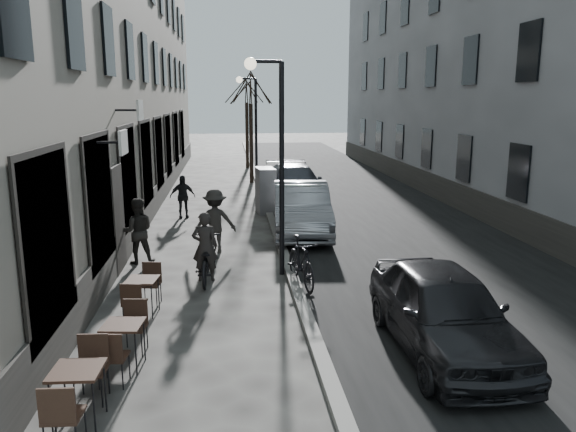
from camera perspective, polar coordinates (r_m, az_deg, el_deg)
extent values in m
plane|color=#312F2D|center=(8.26, 3.56, -18.77)|extent=(120.00, 120.00, 0.00)
cube|color=black|center=(23.92, 6.31, 1.77)|extent=(7.30, 60.00, 0.00)
cube|color=slate|center=(23.41, -2.45, 1.75)|extent=(0.25, 60.00, 0.12)
cube|color=slate|center=(26.10, 19.48, 19.68)|extent=(4.00, 35.00, 16.00)
cylinder|color=black|center=(13.16, -0.64, 4.49)|extent=(0.12, 0.12, 5.00)
cylinder|color=black|center=(13.04, -2.25, 15.42)|extent=(0.70, 0.08, 0.08)
sphere|color=#FFF2CC|center=(13.02, -3.84, 15.19)|extent=(0.28, 0.28, 0.28)
cylinder|color=black|center=(25.08, -3.26, 8.05)|extent=(0.12, 0.12, 5.00)
cylinder|color=black|center=(25.02, -4.15, 13.76)|extent=(0.70, 0.08, 0.08)
sphere|color=#FFF2CC|center=(25.01, -4.97, 13.63)|extent=(0.28, 0.28, 0.28)
cylinder|color=black|center=(28.10, -3.76, 7.34)|extent=(0.20, 0.20, 3.90)
cylinder|color=black|center=(34.08, -4.18, 8.15)|extent=(0.20, 0.20, 3.90)
cube|color=black|center=(8.00, -20.69, -14.46)|extent=(0.67, 0.67, 0.04)
cylinder|color=black|center=(8.04, -22.96, -17.66)|extent=(0.02, 0.02, 0.74)
cylinder|color=black|center=(7.88, -19.11, -17.98)|extent=(0.02, 0.02, 0.74)
cylinder|color=black|center=(8.48, -21.73, -15.93)|extent=(0.02, 0.02, 0.74)
cylinder|color=black|center=(8.33, -18.10, -16.18)|extent=(0.02, 0.02, 0.74)
cube|color=black|center=(9.33, -16.43, -10.55)|extent=(0.67, 0.67, 0.04)
cylinder|color=black|center=(9.33, -18.27, -13.15)|extent=(0.02, 0.02, 0.70)
cylinder|color=black|center=(9.19, -15.20, -13.37)|extent=(0.02, 0.02, 0.70)
cylinder|color=black|center=(9.77, -17.32, -11.92)|extent=(0.02, 0.02, 0.70)
cylinder|color=black|center=(9.63, -14.39, -12.10)|extent=(0.02, 0.02, 0.70)
cube|color=black|center=(11.44, -14.62, -6.30)|extent=(0.67, 0.67, 0.04)
cylinder|color=black|center=(11.41, -16.08, -8.36)|extent=(0.02, 0.02, 0.69)
cylinder|color=black|center=(11.27, -13.66, -8.48)|extent=(0.02, 0.02, 0.69)
cylinder|color=black|center=(11.85, -15.34, -7.54)|extent=(0.02, 0.02, 0.69)
cylinder|color=black|center=(11.72, -13.01, -7.65)|extent=(0.02, 0.02, 0.69)
cube|color=slate|center=(20.76, -2.30, 2.61)|extent=(0.72, 1.17, 1.67)
imported|color=black|center=(13.26, -8.40, -4.42)|extent=(0.71, 1.92, 1.00)
imported|color=#292524|center=(13.18, -8.44, -3.09)|extent=(0.61, 0.41, 1.64)
imported|color=black|center=(14.92, -15.03, -1.48)|extent=(0.89, 0.73, 1.70)
imported|color=#2A2825|center=(15.55, -7.41, -0.51)|extent=(1.15, 0.68, 1.76)
imported|color=black|center=(20.27, -10.66, 1.96)|extent=(0.94, 0.51, 1.52)
imported|color=black|center=(9.86, 15.56, -9.20)|extent=(1.75, 4.29, 1.46)
imported|color=#94959C|center=(17.56, 1.36, 0.74)|extent=(2.02, 4.91, 1.58)
imported|color=#3D3F48|center=(22.99, 0.63, 3.32)|extent=(2.30, 5.25, 1.50)
imported|color=black|center=(12.73, 1.34, -4.71)|extent=(0.83, 1.93, 1.12)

